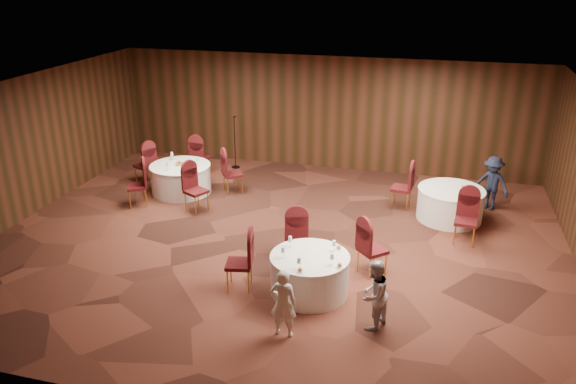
% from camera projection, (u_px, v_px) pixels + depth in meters
% --- Properties ---
extents(ground, '(12.00, 12.00, 0.00)m').
position_uv_depth(ground, '(277.00, 242.00, 11.98)').
color(ground, black).
rests_on(ground, ground).
extents(room_shell, '(12.00, 12.00, 12.00)m').
position_uv_depth(room_shell, '(276.00, 155.00, 11.24)').
color(room_shell, silver).
rests_on(room_shell, ground).
extents(table_main, '(1.42, 1.42, 0.74)m').
position_uv_depth(table_main, '(310.00, 274.00, 10.01)').
color(table_main, silver).
rests_on(table_main, ground).
extents(table_left, '(1.55, 1.55, 0.74)m').
position_uv_depth(table_left, '(181.00, 178.00, 14.48)').
color(table_left, silver).
rests_on(table_left, ground).
extents(table_right, '(1.51, 1.51, 0.74)m').
position_uv_depth(table_right, '(450.00, 204.00, 12.96)').
color(table_right, silver).
rests_on(table_right, ground).
extents(chairs_main, '(2.94, 2.02, 1.00)m').
position_uv_depth(chairs_main, '(303.00, 249.00, 10.64)').
color(chairs_main, '#3D0C10').
rests_on(chairs_main, ground).
extents(chairs_left, '(3.22, 3.04, 1.00)m').
position_uv_depth(chairs_left, '(182.00, 174.00, 14.43)').
color(chairs_left, '#3D0C10').
rests_on(chairs_left, ground).
extents(chairs_right, '(2.03, 2.14, 1.00)m').
position_uv_depth(chairs_right, '(431.00, 203.00, 12.66)').
color(chairs_right, '#3D0C10').
rests_on(chairs_right, ground).
extents(tabletop_main, '(1.12, 1.11, 0.22)m').
position_uv_depth(tabletop_main, '(316.00, 255.00, 9.71)').
color(tabletop_main, silver).
rests_on(tabletop_main, table_main).
extents(tabletop_left, '(0.89, 0.83, 0.22)m').
position_uv_depth(tabletop_left, '(180.00, 162.00, 14.32)').
color(tabletop_left, silver).
rests_on(tabletop_left, table_left).
extents(tabletop_right, '(0.08, 0.08, 0.22)m').
position_uv_depth(tabletop_right, '(462.00, 188.00, 12.47)').
color(tabletop_right, silver).
rests_on(tabletop_right, table_right).
extents(mic_stand, '(0.24, 0.24, 1.52)m').
position_uv_depth(mic_stand, '(235.00, 153.00, 16.23)').
color(mic_stand, black).
rests_on(mic_stand, ground).
extents(woman_a, '(0.43, 0.28, 1.18)m').
position_uv_depth(woman_a, '(283.00, 303.00, 8.78)').
color(woman_a, silver).
rests_on(woman_a, ground).
extents(woman_b, '(0.65, 0.72, 1.20)m').
position_uv_depth(woman_b, '(374.00, 295.00, 8.98)').
color(woman_b, '#B1B1B6').
rests_on(woman_b, ground).
extents(man_c, '(0.99, 0.82, 1.32)m').
position_uv_depth(man_c, '(492.00, 183.00, 13.38)').
color(man_c, '#161C31').
rests_on(man_c, ground).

